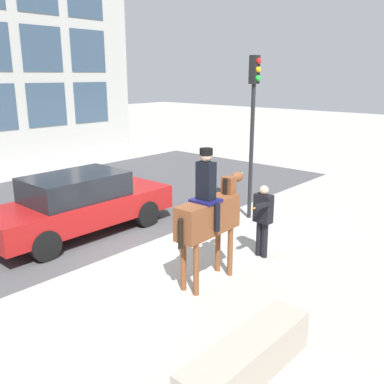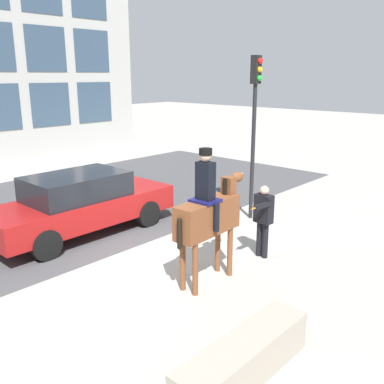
# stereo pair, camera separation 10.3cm
# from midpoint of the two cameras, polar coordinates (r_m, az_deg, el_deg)

# --- Properties ---
(ground_plane) EXTENTS (80.00, 80.00, 0.00)m
(ground_plane) POSITION_cam_midpoint_polar(r_m,az_deg,el_deg) (9.86, -5.87, -8.26)
(ground_plane) COLOR #9E9B93
(road_surface) EXTENTS (20.77, 8.50, 0.01)m
(road_surface) POSITION_cam_midpoint_polar(r_m,az_deg,el_deg) (13.57, -19.37, -2.37)
(road_surface) COLOR #444447
(road_surface) RESTS_ON ground_plane
(mounted_horse_lead) EXTENTS (1.94, 0.65, 2.66)m
(mounted_horse_lead) POSITION_cam_midpoint_polar(r_m,az_deg,el_deg) (8.08, 2.62, -2.86)
(mounted_horse_lead) COLOR brown
(mounted_horse_lead) RESTS_ON ground_plane
(pedestrian_bystander) EXTENTS (0.84, 0.43, 1.64)m
(pedestrian_bystander) POSITION_cam_midpoint_polar(r_m,az_deg,el_deg) (9.47, 9.79, -3.17)
(pedestrian_bystander) COLOR black
(pedestrian_bystander) RESTS_ON ground_plane
(street_car_near_lane) EXTENTS (4.78, 1.84, 1.57)m
(street_car_near_lane) POSITION_cam_midpoint_polar(r_m,az_deg,el_deg) (11.11, -14.37, -1.43)
(street_car_near_lane) COLOR maroon
(street_car_near_lane) RESTS_ON ground_plane
(traffic_light) EXTENTS (0.24, 0.29, 4.43)m
(traffic_light) POSITION_cam_midpoint_polar(r_m,az_deg,el_deg) (11.72, 8.62, 10.33)
(traffic_light) COLOR black
(traffic_light) RESTS_ON ground_plane
(planter_ledge) EXTENTS (2.34, 0.56, 0.58)m
(planter_ledge) POSITION_cam_midpoint_polar(r_m,az_deg,el_deg) (6.13, 7.46, -21.28)
(planter_ledge) COLOR #9E9384
(planter_ledge) RESTS_ON ground_plane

